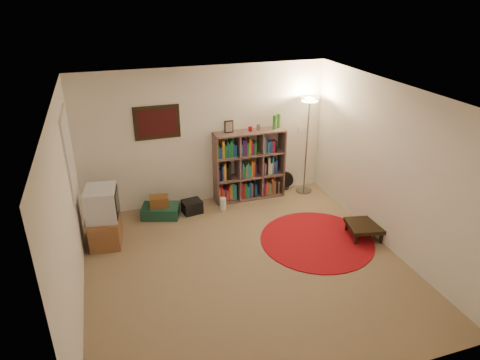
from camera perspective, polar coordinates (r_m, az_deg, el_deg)
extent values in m
cube|color=#826A4C|center=(6.36, 0.84, -11.43)|extent=(4.50, 4.50, 0.02)
cube|color=white|center=(5.28, 1.02, 11.26)|extent=(4.50, 4.50, 0.02)
cube|color=white|center=(7.72, -4.57, 5.81)|extent=(4.50, 0.02, 2.50)
cube|color=white|center=(3.97, 11.97, -14.76)|extent=(4.50, 0.02, 2.50)
cube|color=white|center=(5.48, -22.10, -4.27)|extent=(0.02, 4.50, 2.50)
cube|color=white|center=(6.73, 19.45, 1.52)|extent=(0.02, 4.50, 2.50)
cube|color=black|center=(7.44, -11.02, 7.54)|extent=(0.78, 0.04, 0.58)
cube|color=#470E0F|center=(7.42, -11.00, 7.50)|extent=(0.66, 0.01, 0.46)
cube|color=white|center=(6.55, -21.88, 3.35)|extent=(0.03, 1.00, 1.20)
cube|color=beige|center=(8.32, 8.02, 6.68)|extent=(0.08, 0.01, 0.12)
cube|color=brown|center=(8.25, 1.17, -2.15)|extent=(1.33, 0.38, 0.03)
cube|color=brown|center=(7.75, 1.25, 6.44)|extent=(1.33, 0.38, 0.03)
cube|color=brown|center=(7.80, -3.30, 1.44)|extent=(0.03, 0.38, 1.33)
cube|color=brown|center=(8.20, 5.50, 2.54)|extent=(0.03, 0.38, 1.33)
cube|color=brown|center=(8.13, 0.79, 2.48)|extent=(1.33, 0.02, 1.33)
cube|color=brown|center=(7.91, -0.30, 1.82)|extent=(0.03, 0.36, 1.27)
cube|color=brown|center=(8.05, 2.70, 2.20)|extent=(0.03, 0.36, 1.27)
cube|color=brown|center=(8.07, 1.19, 0.56)|extent=(1.27, 0.36, 0.03)
cube|color=brown|center=(7.90, 1.22, 3.49)|extent=(1.27, 0.36, 0.03)
cube|color=orange|center=(7.98, -2.91, -1.84)|extent=(0.04, 0.15, 0.29)
cube|color=#A5172C|center=(7.98, -2.61, -1.63)|extent=(0.04, 0.15, 0.34)
cube|color=#BC4617|center=(8.02, -2.32, -1.94)|extent=(0.04, 0.15, 0.23)
cube|color=#3C175E|center=(8.03, -2.04, -1.90)|extent=(0.04, 0.15, 0.23)
cube|color=#BC4617|center=(8.04, -1.79, -1.92)|extent=(0.03, 0.15, 0.21)
cube|color=#A5172C|center=(8.03, -1.56, -1.66)|extent=(0.03, 0.15, 0.28)
cube|color=orange|center=(8.03, -1.30, -1.47)|extent=(0.04, 0.15, 0.33)
cube|color=teal|center=(8.04, -1.02, -1.40)|extent=(0.04, 0.15, 0.34)
cube|color=teal|center=(8.06, -0.72, -1.46)|extent=(0.04, 0.15, 0.31)
cube|color=#3C175E|center=(7.82, -2.96, 0.73)|extent=(0.04, 0.15, 0.21)
cube|color=black|center=(7.82, -2.65, 0.84)|extent=(0.04, 0.15, 0.23)
cube|color=navy|center=(7.82, -2.38, 1.01)|extent=(0.03, 0.15, 0.28)
cube|color=orange|center=(7.83, -2.11, 1.19)|extent=(0.04, 0.15, 0.32)
cube|color=black|center=(7.85, -1.80, 0.98)|extent=(0.04, 0.15, 0.24)
cube|color=black|center=(7.85, -1.48, 1.31)|extent=(0.04, 0.15, 0.33)
cube|color=#177521|center=(7.65, -3.03, 3.83)|extent=(0.04, 0.15, 0.26)
cube|color=navy|center=(7.67, -2.68, 3.71)|extent=(0.05, 0.15, 0.22)
cube|color=orange|center=(7.66, -2.35, 4.14)|extent=(0.04, 0.15, 0.33)
cube|color=#177521|center=(7.68, -2.01, 3.90)|extent=(0.04, 0.15, 0.25)
cube|color=navy|center=(7.68, -1.74, 4.11)|extent=(0.03, 0.15, 0.30)
cube|color=#177521|center=(7.70, -1.53, 4.04)|extent=(0.03, 0.15, 0.27)
cube|color=#177521|center=(7.70, -1.25, 4.24)|extent=(0.04, 0.15, 0.32)
cube|color=navy|center=(7.72, -0.98, 4.06)|extent=(0.02, 0.15, 0.26)
cube|color=navy|center=(7.74, -0.72, 3.95)|extent=(0.04, 0.15, 0.22)
cube|color=#A5172C|center=(8.09, 0.11, -1.29)|extent=(0.04, 0.15, 0.32)
cube|color=#A5172C|center=(8.10, 0.39, -1.34)|extent=(0.04, 0.15, 0.30)
cube|color=#177521|center=(8.12, 0.68, -1.28)|extent=(0.04, 0.15, 0.30)
cube|color=teal|center=(8.14, 0.98, -1.47)|extent=(0.04, 0.15, 0.23)
cube|color=navy|center=(8.14, 1.27, -1.18)|extent=(0.04, 0.15, 0.31)
cube|color=#816146|center=(8.16, 1.52, -1.26)|extent=(0.02, 0.15, 0.27)
cube|color=black|center=(8.16, 1.73, -1.12)|extent=(0.03, 0.15, 0.30)
cube|color=navy|center=(8.19, 2.00, -1.23)|extent=(0.04, 0.15, 0.26)
cube|color=#3C175E|center=(7.93, 0.07, 1.17)|extent=(0.03, 0.15, 0.23)
cube|color=teal|center=(7.93, 0.29, 1.37)|extent=(0.03, 0.15, 0.28)
cube|color=#177521|center=(7.95, 0.54, 1.18)|extent=(0.03, 0.15, 0.21)
cube|color=#816146|center=(7.95, 0.77, 1.34)|extent=(0.03, 0.15, 0.25)
cube|color=teal|center=(7.96, 0.98, 1.45)|extent=(0.03, 0.15, 0.28)
cube|color=teal|center=(7.98, 1.24, 1.31)|extent=(0.05, 0.15, 0.23)
cube|color=orange|center=(7.98, 1.52, 1.59)|extent=(0.03, 0.15, 0.30)
cube|color=#BC4617|center=(7.99, 1.73, 1.60)|extent=(0.03, 0.15, 0.29)
cube|color=#3C175E|center=(8.01, 1.95, 1.45)|extent=(0.03, 0.15, 0.24)
cube|color=teal|center=(7.77, 0.06, 4.07)|extent=(0.03, 0.15, 0.23)
cube|color=#3C175E|center=(7.76, 0.32, 4.39)|extent=(0.04, 0.15, 0.31)
cube|color=#3C175E|center=(7.78, 0.64, 4.37)|extent=(0.04, 0.15, 0.30)
cube|color=#177521|center=(7.80, 0.94, 4.23)|extent=(0.04, 0.15, 0.25)
cube|color=orange|center=(7.80, 1.19, 4.51)|extent=(0.03, 0.15, 0.32)
cube|color=#A5172C|center=(7.81, 1.41, 4.41)|extent=(0.03, 0.15, 0.29)
cube|color=#3C175E|center=(7.83, 1.65, 4.24)|extent=(0.03, 0.15, 0.23)
cube|color=#177521|center=(7.84, 1.94, 4.34)|extent=(0.04, 0.15, 0.25)
cube|color=#3C175E|center=(8.22, 3.02, -0.88)|extent=(0.03, 0.15, 0.32)
cube|color=#A5172C|center=(8.25, 3.26, -1.07)|extent=(0.03, 0.15, 0.25)
cube|color=#816146|center=(8.25, 3.47, -0.93)|extent=(0.03, 0.15, 0.29)
cube|color=#BC4617|center=(8.27, 3.71, -0.98)|extent=(0.04, 0.15, 0.26)
cube|color=teal|center=(8.29, 4.00, -1.05)|extent=(0.04, 0.15, 0.22)
cube|color=#BC4617|center=(8.29, 4.28, -0.73)|extent=(0.03, 0.15, 0.31)
cube|color=#816146|center=(8.31, 4.53, -0.84)|extent=(0.04, 0.15, 0.27)
cube|color=black|center=(8.34, 4.78, -0.98)|extent=(0.04, 0.15, 0.21)
cube|color=#816146|center=(8.34, 5.01, -0.84)|extent=(0.03, 0.15, 0.24)
cube|color=#3C175E|center=(8.07, 3.06, 1.52)|extent=(0.03, 0.15, 0.22)
cube|color=#816146|center=(8.07, 3.26, 1.56)|extent=(0.03, 0.15, 0.22)
cube|color=black|center=(8.07, 3.49, 1.85)|extent=(0.03, 0.15, 0.30)
cube|color=silver|center=(8.08, 3.74, 1.96)|extent=(0.04, 0.15, 0.33)
cube|color=silver|center=(8.11, 4.00, 1.64)|extent=(0.04, 0.15, 0.22)
cube|color=teal|center=(8.10, 4.27, 2.07)|extent=(0.03, 0.15, 0.34)
cube|color=#3C175E|center=(8.13, 4.49, 1.79)|extent=(0.03, 0.15, 0.25)
cube|color=navy|center=(8.14, 4.72, 1.94)|extent=(0.03, 0.15, 0.28)
cube|color=teal|center=(7.89, 3.20, 4.76)|extent=(0.05, 0.15, 0.33)
cube|color=#3C175E|center=(7.91, 3.47, 4.70)|extent=(0.03, 0.15, 0.30)
cube|color=teal|center=(7.94, 3.66, 4.41)|extent=(0.02, 0.15, 0.21)
cube|color=navy|center=(7.94, 3.87, 4.49)|extent=(0.03, 0.15, 0.23)
cube|color=navy|center=(7.96, 4.07, 4.48)|extent=(0.03, 0.15, 0.22)
cube|color=#A5172C|center=(7.97, 4.35, 4.53)|extent=(0.05, 0.15, 0.22)
cube|color=black|center=(7.99, 4.65, 4.55)|extent=(0.04, 0.15, 0.22)
cube|color=black|center=(7.62, -1.50, 7.12)|extent=(0.16, 0.02, 0.23)
cube|color=gray|center=(7.61, -1.47, 7.09)|extent=(0.12, 0.01, 0.18)
cylinder|color=maroon|center=(7.74, 1.39, 6.85)|extent=(0.08, 0.08, 0.09)
cylinder|color=gray|center=(7.79, 2.45, 7.02)|extent=(0.07, 0.07, 0.10)
cylinder|color=#458D36|center=(7.84, 4.66, 7.69)|extent=(0.08, 0.08, 0.27)
cylinder|color=#458D36|center=(7.93, 5.11, 7.88)|extent=(0.08, 0.08, 0.27)
cylinder|color=gray|center=(8.56, 8.47, -1.38)|extent=(0.38, 0.38, 0.03)
cylinder|color=gray|center=(8.21, 8.85, 4.22)|extent=(0.03, 0.03, 1.75)
cone|color=gray|center=(7.94, 9.28, 10.36)|extent=(0.46, 0.46, 0.14)
cylinder|color=#FFD88C|center=(7.94, 9.28, 10.39)|extent=(0.37, 0.37, 0.02)
cylinder|color=black|center=(8.62, 5.99, -1.04)|extent=(0.21, 0.21, 0.03)
cylinder|color=black|center=(8.59, 6.01, -0.57)|extent=(0.04, 0.04, 0.13)
cylinder|color=black|center=(8.53, 6.05, 0.06)|extent=(0.32, 0.16, 0.32)
cube|color=brown|center=(7.07, -17.47, -6.35)|extent=(0.53, 0.70, 0.45)
cube|color=silver|center=(6.85, -17.97, -2.96)|extent=(0.51, 0.59, 0.49)
cube|color=black|center=(6.82, -16.06, -2.82)|extent=(0.07, 0.47, 0.41)
cube|color=black|center=(6.82, -16.03, -2.82)|extent=(0.06, 0.41, 0.36)
cube|color=#153B2C|center=(7.66, -10.55, -4.10)|extent=(0.73, 0.58, 0.20)
cube|color=brown|center=(7.57, -10.75, -2.82)|extent=(0.34, 0.26, 0.18)
cube|color=black|center=(7.70, -6.42, -3.54)|extent=(0.37, 0.33, 0.23)
cylinder|color=white|center=(7.73, -2.28, -3.23)|extent=(0.14, 0.14, 0.24)
cylinder|color=maroon|center=(7.01, 10.20, -7.89)|extent=(1.80, 1.80, 0.02)
cube|color=black|center=(7.18, 16.25, -5.87)|extent=(0.62, 0.62, 0.06)
cube|color=black|center=(7.00, 15.16, -7.67)|extent=(0.05, 0.05, 0.19)
cube|color=black|center=(7.15, 18.31, -7.35)|extent=(0.05, 0.05, 0.19)
cube|color=black|center=(7.32, 14.04, -5.96)|extent=(0.05, 0.05, 0.19)
cube|color=black|center=(7.47, 17.06, -5.69)|extent=(0.05, 0.05, 0.19)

